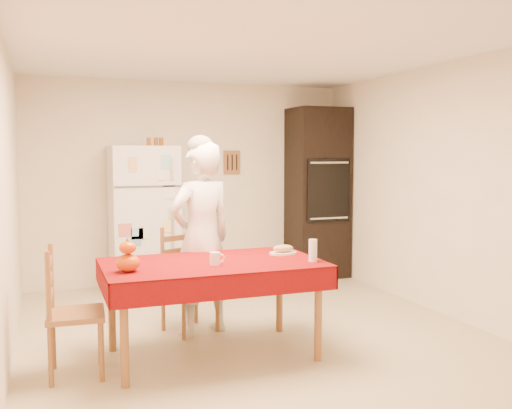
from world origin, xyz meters
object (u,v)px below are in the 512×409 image
oven_cabinet (318,193)px  coffee_mug (215,259)px  pumpkin_lower (128,263)px  wine_glass (313,250)px  chair_left (66,307)px  refrigerator (144,219)px  chair_far (186,275)px  bread_plate (283,253)px  dining_table (212,270)px  seated_woman (201,239)px

oven_cabinet → coffee_mug: oven_cabinet is taller
pumpkin_lower → wine_glass: (1.43, -0.10, 0.02)m
chair_left → coffee_mug: chair_left is taller
refrigerator → oven_cabinet: (2.28, 0.05, 0.25)m
chair_left → wine_glass: 1.90m
chair_far → wine_glass: (0.79, -1.00, 0.34)m
chair_far → coffee_mug: (0.02, -0.88, 0.30)m
chair_left → coffee_mug: (1.08, -0.10, 0.30)m
coffee_mug → bread_plate: bearing=20.8°
refrigerator → oven_cabinet: size_ratio=0.77×
oven_cabinet → chair_left: size_ratio=2.32×
dining_table → pumpkin_lower: 0.71m
dining_table → refrigerator: bearing=93.6°
pumpkin_lower → bread_plate: bearing=11.7°
refrigerator → seated_woman: bearing=-83.0°
chair_far → bread_plate: 0.97m
chair_far → chair_left: 1.32m
dining_table → seated_woman: bearing=83.3°
pumpkin_lower → coffee_mug: bearing=1.6°
dining_table → bread_plate: (0.66, 0.12, 0.08)m
seated_woman → refrigerator: bearing=-100.5°
wine_glass → refrigerator: bearing=108.9°
oven_cabinet → seated_woman: bearing=-138.4°
coffee_mug → wine_glass: 0.78m
seated_woman → pumpkin_lower: bearing=27.9°
oven_cabinet → coffee_mug: bearing=-130.0°
pumpkin_lower → wine_glass: wine_glass is taller
chair_left → seated_woman: seated_woman is taller
chair_far → coffee_mug: 0.93m
seated_woman → wine_glass: 1.10m
refrigerator → pumpkin_lower: size_ratio=9.82×
pumpkin_lower → bread_plate: (1.33, 0.27, -0.06)m
oven_cabinet → chair_far: size_ratio=2.32×
dining_table → chair_left: chair_left is taller
refrigerator → chair_left: refrigerator is taller
coffee_mug → bread_plate: 0.72m
dining_table → wine_glass: wine_glass is taller
dining_table → bread_plate: bearing=10.0°
oven_cabinet → wine_glass: bearing=-117.2°
seated_woman → coffee_mug: seated_woman is taller
dining_table → seated_woman: 0.62m
coffee_mug → pumpkin_lower: pumpkin_lower is taller
chair_left → pumpkin_lower: size_ratio=5.49×
refrigerator → seated_woman: (0.22, -1.78, 0.01)m
oven_cabinet → pumpkin_lower: oven_cabinet is taller
oven_cabinet → pumpkin_lower: size_ratio=12.70×
oven_cabinet → bread_plate: oven_cabinet is taller
coffee_mug → oven_cabinet: bearing=50.0°
coffee_mug → bread_plate: size_ratio=0.42×
seated_woman → bread_plate: seated_woman is taller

